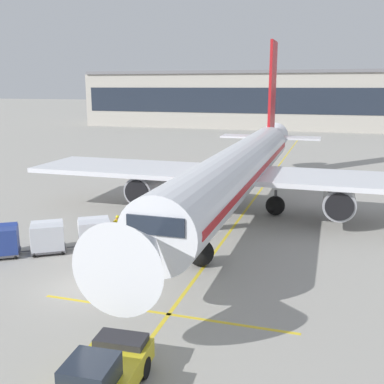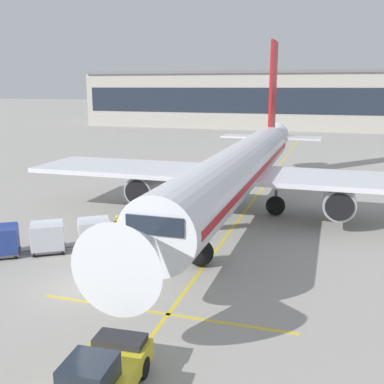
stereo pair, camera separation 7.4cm
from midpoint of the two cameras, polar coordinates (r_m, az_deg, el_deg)
The scene contains 17 objects.
ground_plane at distance 24.27m, azimuth -13.37°, elevation -11.43°, with size 600.00×600.00×0.00m, color #9E9B93.
parked_airplane at distance 35.56m, azimuth 6.03°, elevation 2.90°, with size 33.44×43.05×14.62m.
belt_loader at distance 31.01m, azimuth -4.60°, elevation -4.04°, with size 5.43×3.44×2.75m.
baggage_cart_lead at distance 29.40m, azimuth -11.93°, elevation -4.91°, with size 2.72×2.43×1.91m.
baggage_cart_second at distance 29.35m, azimuth -17.38°, elevation -5.26°, with size 2.72×2.43×1.91m.
baggage_cart_third at distance 29.59m, azimuth -22.48°, elevation -5.52°, with size 2.72×2.43×1.91m.
pushback_tug at distance 16.09m, azimuth -11.22°, elevation -21.54°, with size 2.37×4.52×1.83m.
ground_crew_by_loader at distance 28.95m, azimuth -7.49°, elevation -5.01°, with size 0.44×0.44×1.74m.
ground_crew_by_carts at distance 28.32m, azimuth -9.34°, elevation -5.49°, with size 0.52×0.39×1.74m.
ground_crew_marshaller at distance 30.24m, azimuth -11.01°, elevation -4.36°, with size 0.27×0.57×1.74m.
ground_crew_wingwalker at distance 30.37m, azimuth -9.10°, elevation -4.21°, with size 0.46×0.42×1.74m.
safety_cone_engine_keepout at distance 33.77m, azimuth -9.22°, elevation -3.56°, with size 0.68×0.68×0.76m.
safety_cone_wingtip at distance 33.48m, azimuth -7.90°, elevation -3.68°, with size 0.66×0.66×0.74m.
safety_cone_nose_mark at distance 37.02m, azimuth -5.03°, elevation -1.97°, with size 0.68×0.68×0.76m.
apron_guidance_line_lead_in at distance 35.59m, azimuth 6.03°, elevation -3.22°, with size 0.20×110.00×0.01m.
apron_guidance_line_stop_bar at distance 21.25m, azimuth -3.53°, elevation -14.75°, with size 12.00×0.20×0.01m.
terminal_building at distance 115.18m, azimuth 12.54°, elevation 11.06°, with size 101.56×18.43×13.41m.
Camera 2 is at (11.67, -18.86, 9.88)m, focal length 43.12 mm.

